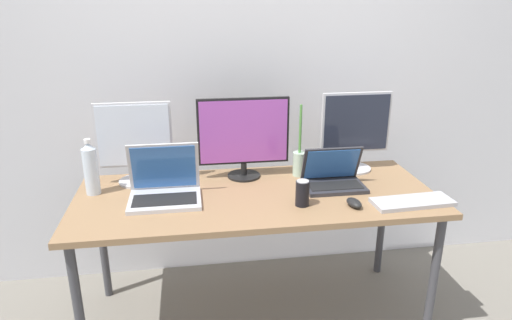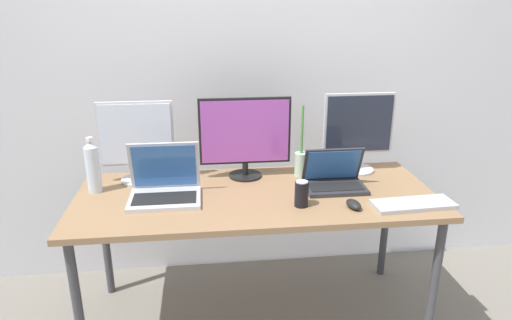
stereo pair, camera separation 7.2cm
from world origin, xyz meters
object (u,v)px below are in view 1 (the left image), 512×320
at_px(laptop_secondary, 333,178).
at_px(bamboo_vase, 299,161).
at_px(monitor_left, 135,142).
at_px(laptop_silver, 165,187).
at_px(monitor_right, 355,130).
at_px(soda_can_near_keyboard, 302,193).
at_px(mouse_by_keyboard, 354,203).
at_px(work_desk, 256,204).
at_px(monitor_center, 244,135).
at_px(keyboard_main, 412,202).
at_px(water_bottle, 91,169).

distance_m(laptop_secondary, bamboo_vase, 0.23).
bearing_deg(monitor_left, laptop_silver, -57.93).
bearing_deg(laptop_secondary, monitor_right, 50.19).
xyz_separation_m(laptop_secondary, soda_can_near_keyboard, (-0.21, -0.20, 0.01)).
relative_size(monitor_right, laptop_silver, 1.30).
bearing_deg(mouse_by_keyboard, bamboo_vase, 98.65).
height_order(monitor_left, mouse_by_keyboard, monitor_left).
bearing_deg(monitor_right, work_desk, -156.63).
relative_size(laptop_secondary, mouse_by_keyboard, 3.04).
height_order(monitor_center, soda_can_near_keyboard, monitor_center).
bearing_deg(keyboard_main, bamboo_vase, 131.79).
bearing_deg(monitor_right, keyboard_main, -76.13).
bearing_deg(bamboo_vase, water_bottle, -175.15).
xyz_separation_m(monitor_left, bamboo_vase, (0.88, -0.03, -0.15)).
bearing_deg(soda_can_near_keyboard, mouse_by_keyboard, -12.13).
distance_m(laptop_silver, water_bottle, 0.39).
bearing_deg(monitor_center, water_bottle, -171.63).
relative_size(monitor_right, water_bottle, 1.56).
distance_m(monitor_right, soda_can_near_keyboard, 0.62).
height_order(monitor_center, monitor_right, monitor_right).
bearing_deg(monitor_left, monitor_center, -0.78).
distance_m(monitor_center, keyboard_main, 0.92).
height_order(monitor_right, laptop_silver, monitor_right).
bearing_deg(bamboo_vase, mouse_by_keyboard, -69.64).
distance_m(work_desk, laptop_secondary, 0.43).
distance_m(laptop_silver, mouse_by_keyboard, 0.92).
bearing_deg(water_bottle, bamboo_vase, 4.85).
distance_m(work_desk, monitor_right, 0.72).
bearing_deg(monitor_right, soda_can_near_keyboard, -133.40).
distance_m(monitor_left, laptop_secondary, 1.05).
bearing_deg(keyboard_main, work_desk, 158.86).
distance_m(monitor_center, monitor_right, 0.64).
height_order(keyboard_main, soda_can_near_keyboard, soda_can_near_keyboard).
relative_size(work_desk, monitor_left, 4.16).
bearing_deg(work_desk, keyboard_main, -17.83).
xyz_separation_m(keyboard_main, soda_can_near_keyboard, (-0.53, 0.06, 0.05)).
height_order(monitor_left, monitor_center, monitor_center).
distance_m(mouse_by_keyboard, bamboo_vase, 0.47).
height_order(work_desk, laptop_secondary, laptop_secondary).
relative_size(work_desk, bamboo_vase, 4.51).
height_order(work_desk, bamboo_vase, bamboo_vase).
distance_m(work_desk, monitor_left, 0.71).
height_order(monitor_right, keyboard_main, monitor_right).
bearing_deg(laptop_secondary, mouse_by_keyboard, -84.30).
bearing_deg(laptop_secondary, laptop_silver, -178.17).
bearing_deg(monitor_right, laptop_secondary, -129.81).
relative_size(work_desk, mouse_by_keyboard, 17.76).
relative_size(keyboard_main, soda_can_near_keyboard, 3.09).
bearing_deg(mouse_by_keyboard, laptop_secondary, 83.99).
bearing_deg(water_bottle, mouse_by_keyboard, -15.41).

